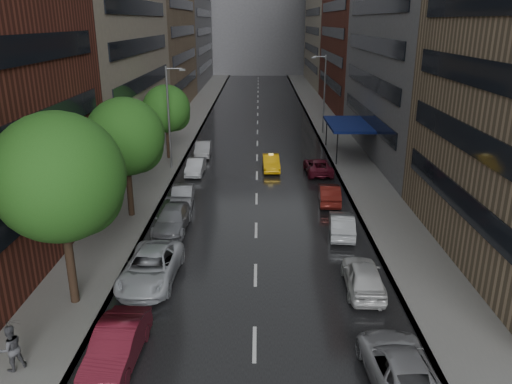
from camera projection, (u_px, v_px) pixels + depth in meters
road at (258, 125)px, 64.39m from camera, size 14.00×140.00×0.01m
sidewalk_left at (188, 125)px, 64.41m from camera, size 4.00×140.00×0.15m
sidewalk_right at (327, 125)px, 64.31m from camera, size 4.00×140.00×0.15m
buildings_right at (371, 3)px, 65.74m from camera, size 8.05×109.10×36.00m
building_far at (258, 7)px, 123.45m from camera, size 40.00×14.00×32.00m
tree_near at (59, 178)px, 21.83m from camera, size 5.81×5.81×9.26m
tree_mid at (125, 137)px, 32.62m from camera, size 5.16×5.16×8.22m
tree_far at (166, 109)px, 47.19m from camera, size 4.52×4.52×7.20m
taxi at (271, 163)px, 45.02m from camera, size 1.62×4.23×1.38m
parked_cars_left at (172, 221)px, 31.81m from camera, size 2.86×36.46×1.59m
parked_cars_right at (345, 233)px, 30.05m from camera, size 2.65×32.12×1.54m
ped_black_umbrella at (10, 342)px, 18.81m from camera, size 1.15×1.14×2.09m
street_lamp_left at (170, 116)px, 43.93m from camera, size 1.74×0.22×9.00m
street_lamp_right at (324, 93)px, 58.02m from camera, size 1.74×0.22×9.00m
awning at (348, 124)px, 49.14m from camera, size 4.00×8.00×3.12m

